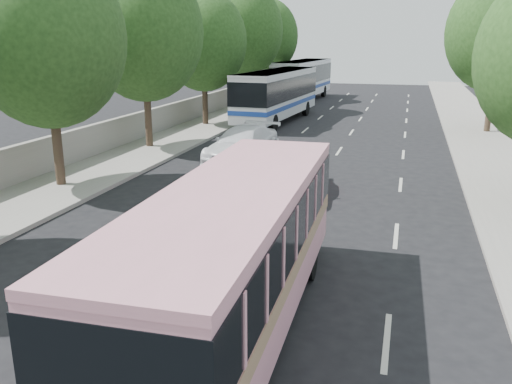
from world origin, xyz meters
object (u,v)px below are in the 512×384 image
(pink_bus, at_px, (234,244))
(tour_coach_front, at_px, (277,91))
(tour_coach_rear, at_px, (303,77))
(white_pickup, at_px, (242,144))
(pink_taxi, at_px, (291,171))

(pink_bus, xyz_separation_m, tour_coach_front, (-5.80, 27.57, 0.24))
(tour_coach_front, bearing_deg, tour_coach_rear, 98.04)
(pink_bus, distance_m, tour_coach_rear, 41.79)
(tour_coach_front, bearing_deg, white_pickup, -79.37)
(pink_taxi, bearing_deg, white_pickup, 117.36)
(pink_bus, distance_m, tour_coach_front, 28.18)
(pink_bus, bearing_deg, pink_taxi, 94.79)
(pink_bus, relative_size, tour_coach_rear, 0.76)
(tour_coach_rear, bearing_deg, pink_bus, -76.76)
(pink_taxi, xyz_separation_m, tour_coach_front, (-4.73, 17.44, 1.28))
(pink_bus, distance_m, pink_taxi, 10.25)
(pink_bus, relative_size, white_pickup, 1.73)
(white_pickup, bearing_deg, tour_coach_rear, 101.82)
(tour_coach_front, bearing_deg, pink_bus, -73.64)
(pink_bus, xyz_separation_m, tour_coach_rear, (-6.65, 41.25, 0.33))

